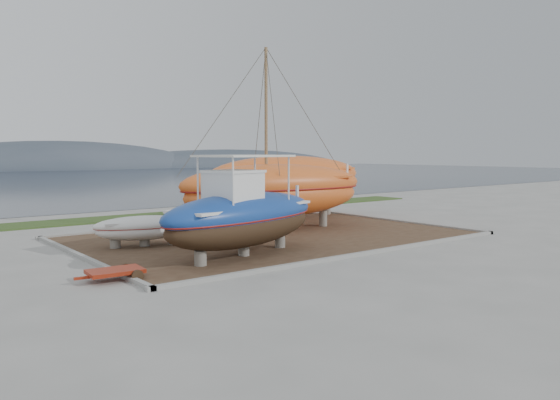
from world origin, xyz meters
TOP-DOWN VIEW (x-y plane):
  - ground at (0.00, 0.00)m, footprint 140.00×140.00m
  - dirt_patch at (0.00, 4.00)m, footprint 18.00×12.00m
  - curb_frame at (0.00, 4.00)m, footprint 18.60×12.60m
  - grass_strip at (0.00, 15.50)m, footprint 44.00×3.00m
  - blue_caique at (-4.01, 0.56)m, footprint 8.54×4.55m
  - white_dinghy at (-6.13, 5.03)m, footprint 4.52×2.58m
  - orange_sailboat at (1.29, 5.42)m, footprint 10.80×4.50m
  - orange_bare_hull at (5.09, 9.05)m, footprint 11.34×3.44m
  - red_trailer at (-9.45, -0.12)m, footprint 2.63×1.46m

SIDE VIEW (x-z plane):
  - ground at x=0.00m, z-range 0.00..0.00m
  - dirt_patch at x=0.00m, z-range 0.00..0.06m
  - grass_strip at x=0.00m, z-range 0.00..0.08m
  - curb_frame at x=0.00m, z-range 0.00..0.15m
  - red_trailer at x=-9.45m, z-range 0.00..0.36m
  - white_dinghy at x=-6.13m, z-range 0.06..1.34m
  - orange_bare_hull at x=5.09m, z-range 0.06..3.77m
  - blue_caique at x=-4.01m, z-range 0.06..3.99m
  - orange_sailboat at x=1.29m, z-range 0.06..9.34m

